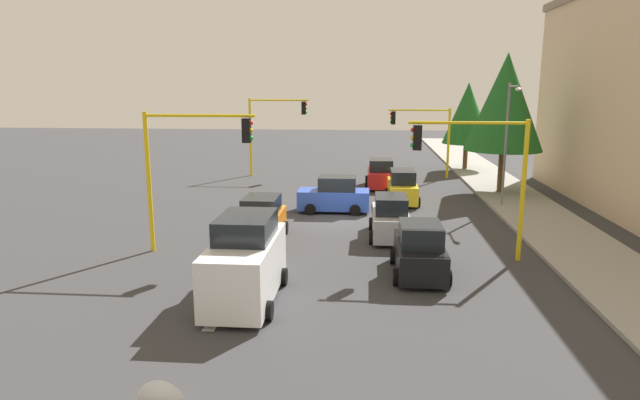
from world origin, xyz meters
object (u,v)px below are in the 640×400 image
Objects in this scene: delivery_van_white at (246,262)px; traffic_signal_near_left at (477,161)px; car_black at (420,251)px; traffic_signal_far_right at (273,121)px; traffic_signal_far_left at (424,129)px; tree_roadside_mid at (505,102)px; tree_roadside_far at (468,113)px; car_blue at (334,196)px; car_orange at (261,221)px; car_yellow at (402,188)px; car_red at (381,175)px; street_lamp_curbside at (508,132)px; traffic_signal_near_right at (190,154)px; car_silver at (390,218)px.

traffic_signal_near_left is at bearing 121.68° from delivery_van_white.
traffic_signal_far_right is at bearing -157.53° from car_black.
traffic_signal_far_left reaches higher than car_black.
traffic_signal_far_right is at bearing -110.87° from tree_roadside_mid.
tree_roadside_far is at bearing -177.14° from tree_roadside_mid.
car_blue and car_orange have the same top height.
tree_roadside_mid reaches higher than traffic_signal_far_left.
car_yellow is 4.96m from car_red.
street_lamp_curbside is (10.39, 3.58, 0.63)m from traffic_signal_far_left.
traffic_signal_near_left is 16.26m from car_red.
car_yellow is at bearing 45.31° from traffic_signal_far_right.
car_yellow and car_red have the same top height.
traffic_signal_near_right reaches higher than car_yellow.
street_lamp_curbside reaches higher than delivery_van_white.
tree_roadside_far is 11.60m from car_red.
car_orange is at bearing -30.05° from tree_roadside_far.
car_black is at bearing 20.20° from car_blue.
car_red is (4.37, 8.14, -3.28)m from traffic_signal_far_right.
delivery_van_white is 1.15× the size of car_yellow.
traffic_signal_near_left is 5.29m from car_silver.
car_red is at bearing 61.75° from traffic_signal_far_right.
delivery_van_white is (14.60, -11.60, -3.07)m from street_lamp_curbside.
car_silver is at bearing -10.24° from traffic_signal_far_left.
traffic_signal_far_left is 5.65m from tree_roadside_far.
car_blue is (1.61, -9.51, -3.45)m from street_lamp_curbside.
car_blue is at bearing -31.51° from tree_roadside_far.
traffic_signal_near_left reaches higher than delivery_van_white.
traffic_signal_near_right is 17.75m from street_lamp_curbside.
tree_roadside_mid is at bearing 146.85° from delivery_van_white.
car_yellow is at bearing 172.64° from car_silver.
car_yellow is at bearing -12.65° from traffic_signal_far_left.
delivery_van_white reaches higher than car_blue.
car_red is at bearing -102.10° from tree_roadside_mid.
car_orange and car_yellow have the same top height.
tree_roadside_far reaches higher than traffic_signal_near_left.
car_black is at bearing -22.32° from tree_roadside_mid.
car_orange is at bearing -102.42° from traffic_signal_near_left.
tree_roadside_mid is at bearing 169.67° from street_lamp_curbside.
traffic_signal_near_left is at bearing -17.14° from tree_roadside_mid.
street_lamp_curbside is at bearing 122.79° from traffic_signal_near_right.
car_blue is at bearing -19.56° from car_red.
car_orange is (12.03, -13.25, -4.93)m from tree_roadside_mid.
traffic_signal_near_right is 9.89m from car_black.
traffic_signal_near_right is at bearing -40.66° from car_yellow.
delivery_van_white is 9.38m from car_silver.
traffic_signal_near_left reaches higher than traffic_signal_far_left.
traffic_signal_near_right reaches higher than delivery_van_white.
car_silver is (11.03, -7.45, -4.93)m from tree_roadside_mid.
street_lamp_curbside is at bearing 121.56° from car_orange.
tree_roadside_far is (-24.00, 3.82, 0.71)m from traffic_signal_near_left.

